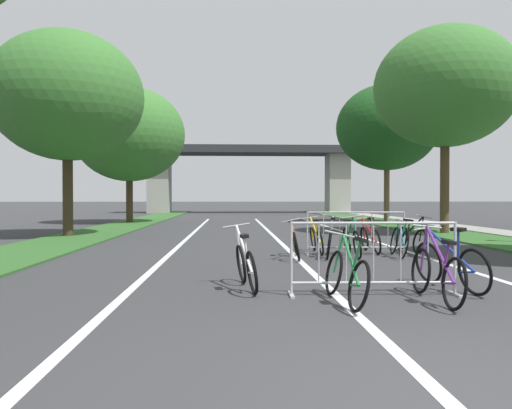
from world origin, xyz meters
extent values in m
cube|color=#2D5B26|center=(-6.69, 20.13, 0.03)|extent=(2.43, 49.20, 0.05)
cube|color=#2D5B26|center=(6.69, 20.13, 0.03)|extent=(2.43, 49.20, 0.05)
cube|color=gray|center=(8.72, 20.13, 0.04)|extent=(1.64, 49.20, 0.08)
cube|color=silver|center=(0.00, 14.23, 0.00)|extent=(0.14, 28.46, 0.01)
cube|color=silver|center=(3.01, 14.23, 0.00)|extent=(0.14, 28.46, 0.01)
cube|color=silver|center=(-3.01, 14.23, 0.00)|extent=(0.14, 28.46, 0.01)
cube|color=#2D2D30|center=(0.00, 40.66, 5.53)|extent=(19.75, 4.03, 0.65)
cube|color=#9E9B93|center=(-7.90, 40.66, 2.60)|extent=(1.86, 2.40, 5.20)
cube|color=#9E9B93|center=(7.90, 40.66, 2.60)|extent=(1.86, 2.40, 5.20)
cylinder|color=#3D2D1E|center=(-7.24, 14.44, 1.47)|extent=(0.35, 0.35, 2.94)
ellipsoid|color=#38702D|center=(-7.24, 14.44, 4.92)|extent=(5.27, 5.27, 4.48)
cylinder|color=#3D2D1E|center=(-7.02, 23.73, 1.27)|extent=(0.36, 0.36, 2.55)
ellipsoid|color=#38702D|center=(-7.02, 23.73, 4.77)|extent=(5.94, 5.94, 5.05)
cylinder|color=#4C3823|center=(6.55, 15.19, 1.78)|extent=(0.33, 0.33, 3.56)
ellipsoid|color=#38702D|center=(6.55, 15.19, 5.55)|extent=(5.31, 5.31, 4.51)
cylinder|color=brown|center=(7.01, 23.69, 1.58)|extent=(0.30, 0.30, 3.15)
ellipsoid|color=#194719|center=(7.01, 23.69, 5.23)|extent=(5.54, 5.54, 4.71)
cylinder|color=#ADADB2|center=(-0.64, 3.80, 0.53)|extent=(0.04, 0.04, 1.05)
cube|color=#ADADB2|center=(-0.64, 3.80, 0.01)|extent=(0.07, 0.44, 0.03)
cylinder|color=#ADADB2|center=(1.70, 3.75, 0.53)|extent=(0.04, 0.04, 1.05)
cube|color=#ADADB2|center=(1.70, 3.75, 0.01)|extent=(0.07, 0.44, 0.03)
cylinder|color=#ADADB2|center=(0.53, 3.77, 1.03)|extent=(2.34, 0.10, 0.04)
cylinder|color=#ADADB2|center=(0.53, 3.77, 0.18)|extent=(2.34, 0.10, 0.04)
cylinder|color=#ADADB2|center=(-0.25, 3.79, 0.61)|extent=(0.02, 0.02, 0.87)
cylinder|color=#ADADB2|center=(0.14, 3.78, 0.61)|extent=(0.02, 0.02, 0.87)
cylinder|color=#ADADB2|center=(0.53, 3.77, 0.61)|extent=(0.02, 0.02, 0.87)
cylinder|color=#ADADB2|center=(0.92, 3.76, 0.61)|extent=(0.02, 0.02, 0.87)
cylinder|color=#ADADB2|center=(1.31, 3.75, 0.61)|extent=(0.02, 0.02, 0.87)
cylinder|color=#ADADB2|center=(0.33, 8.72, 0.53)|extent=(0.04, 0.04, 1.05)
cube|color=#ADADB2|center=(0.33, 8.72, 0.01)|extent=(0.08, 0.44, 0.03)
cylinder|color=#ADADB2|center=(2.67, 8.61, 0.53)|extent=(0.04, 0.04, 1.05)
cube|color=#ADADB2|center=(2.67, 8.61, 0.01)|extent=(0.08, 0.44, 0.03)
cylinder|color=#ADADB2|center=(1.50, 8.67, 1.03)|extent=(2.34, 0.15, 0.04)
cylinder|color=#ADADB2|center=(1.50, 8.67, 0.18)|extent=(2.34, 0.15, 0.04)
cylinder|color=#ADADB2|center=(0.72, 8.71, 0.61)|extent=(0.02, 0.02, 0.87)
cylinder|color=#ADADB2|center=(1.11, 8.69, 0.61)|extent=(0.02, 0.02, 0.87)
cylinder|color=#ADADB2|center=(1.50, 8.67, 0.61)|extent=(0.02, 0.02, 0.87)
cylinder|color=#ADADB2|center=(1.89, 8.65, 0.61)|extent=(0.02, 0.02, 0.87)
cylinder|color=#ADADB2|center=(2.28, 8.63, 0.61)|extent=(0.02, 0.02, 0.87)
torus|color=black|center=(0.05, 2.73, 0.32)|extent=(0.23, 0.66, 0.64)
torus|color=black|center=(-0.03, 3.81, 0.32)|extent=(0.23, 0.66, 0.64)
cylinder|color=#1E7238|center=(0.07, 3.25, 0.59)|extent=(0.08, 1.06, 0.58)
cylinder|color=#1E7238|center=(0.08, 3.04, 0.57)|extent=(0.18, 0.11, 0.59)
cylinder|color=#1E7238|center=(0.03, 2.91, 0.30)|extent=(0.06, 0.35, 0.07)
cylinder|color=#1E7238|center=(0.03, 3.79, 0.59)|extent=(0.16, 0.08, 0.55)
cube|color=black|center=(0.15, 3.01, 0.86)|extent=(0.13, 0.25, 0.07)
cylinder|color=#99999E|center=(0.09, 3.77, 0.86)|extent=(0.55, 0.07, 0.15)
torus|color=black|center=(1.94, 3.65, 0.34)|extent=(0.28, 0.69, 0.68)
torus|color=black|center=(1.69, 4.67, 0.34)|extent=(0.28, 0.69, 0.68)
cylinder|color=#1E389E|center=(1.79, 4.13, 0.62)|extent=(0.35, 0.99, 0.60)
cylinder|color=#1E389E|center=(1.84, 3.93, 0.61)|extent=(0.10, 0.14, 0.64)
cylinder|color=#1E389E|center=(1.90, 3.81, 0.31)|extent=(0.10, 0.34, 0.08)
cylinder|color=#1E389E|center=(1.66, 4.64, 0.62)|extent=(0.09, 0.11, 0.57)
cube|color=black|center=(1.81, 3.89, 0.93)|extent=(0.16, 0.26, 0.06)
cylinder|color=#99999E|center=(1.64, 4.61, 0.91)|extent=(0.48, 0.14, 0.08)
torus|color=black|center=(2.37, 7.74, 0.34)|extent=(0.24, 0.69, 0.67)
torus|color=black|center=(2.49, 8.76, 0.34)|extent=(0.24, 0.69, 0.67)
cylinder|color=#197A7F|center=(2.48, 8.22, 0.59)|extent=(0.25, 0.98, 0.55)
cylinder|color=#197A7F|center=(2.45, 8.03, 0.58)|extent=(0.16, 0.13, 0.59)
cylinder|color=#197A7F|center=(2.39, 7.91, 0.31)|extent=(0.06, 0.33, 0.08)
cylinder|color=#197A7F|center=(2.54, 8.73, 0.59)|extent=(0.14, 0.10, 0.52)
cube|color=black|center=(2.51, 7.99, 0.87)|extent=(0.13, 0.25, 0.07)
cylinder|color=#99999E|center=(2.58, 8.70, 0.85)|extent=(0.54, 0.09, 0.13)
torus|color=black|center=(0.68, 7.77, 0.34)|extent=(0.27, 0.69, 0.67)
torus|color=black|center=(0.88, 8.79, 0.34)|extent=(0.27, 0.69, 0.67)
cylinder|color=#B7B7BC|center=(0.82, 8.25, 0.63)|extent=(0.32, 0.99, 0.63)
cylinder|color=#B7B7BC|center=(0.78, 8.06, 0.60)|extent=(0.12, 0.14, 0.63)
cylinder|color=#B7B7BC|center=(0.71, 7.94, 0.31)|extent=(0.09, 0.34, 0.08)
cylinder|color=#B7B7BC|center=(0.92, 8.76, 0.63)|extent=(0.12, 0.11, 0.60)
cube|color=black|center=(0.82, 8.01, 0.91)|extent=(0.15, 0.26, 0.06)
cylinder|color=#99999E|center=(0.96, 8.73, 0.93)|extent=(0.51, 0.13, 0.10)
torus|color=black|center=(0.62, 8.53, 0.31)|extent=(0.13, 0.62, 0.62)
torus|color=black|center=(0.62, 9.62, 0.31)|extent=(0.13, 0.62, 0.62)
cylinder|color=gold|center=(0.58, 9.05, 0.59)|extent=(0.12, 1.07, 0.59)
cylinder|color=gold|center=(0.59, 8.84, 0.54)|extent=(0.13, 0.13, 0.56)
cylinder|color=gold|center=(0.62, 8.70, 0.29)|extent=(0.04, 0.35, 0.07)
cylinder|color=gold|center=(0.58, 9.60, 0.59)|extent=(0.12, 0.09, 0.56)
cube|color=black|center=(0.55, 8.80, 0.82)|extent=(0.11, 0.24, 0.06)
cylinder|color=#99999E|center=(0.54, 9.57, 0.87)|extent=(0.47, 0.03, 0.09)
torus|color=black|center=(-1.20, 3.88, 0.32)|extent=(0.22, 0.65, 0.64)
torus|color=black|center=(-1.34, 4.82, 0.32)|extent=(0.22, 0.65, 0.64)
cylinder|color=silver|center=(-1.31, 4.32, 0.63)|extent=(0.26, 0.91, 0.66)
cylinder|color=silver|center=(-1.27, 4.15, 0.55)|extent=(0.12, 0.13, 0.56)
cylinder|color=silver|center=(-1.22, 4.03, 0.29)|extent=(0.07, 0.31, 0.07)
cylinder|color=silver|center=(-1.37, 4.79, 0.63)|extent=(0.12, 0.11, 0.63)
cube|color=black|center=(-1.30, 4.11, 0.82)|extent=(0.14, 0.25, 0.06)
cylinder|color=#99999E|center=(-1.41, 4.76, 0.94)|extent=(0.44, 0.09, 0.09)
torus|color=black|center=(1.25, 2.79, 0.33)|extent=(0.11, 0.66, 0.66)
torus|color=black|center=(1.26, 3.88, 0.33)|extent=(0.11, 0.66, 0.66)
cylinder|color=#662884|center=(1.29, 3.31, 0.65)|extent=(0.11, 1.06, 0.68)
cylinder|color=#662884|center=(1.28, 3.10, 0.55)|extent=(0.10, 0.13, 0.54)
cylinder|color=#662884|center=(1.25, 2.97, 0.31)|extent=(0.03, 0.35, 0.08)
cylinder|color=#662884|center=(1.29, 3.85, 0.65)|extent=(0.11, 0.09, 0.65)
cube|color=black|center=(1.30, 3.06, 0.82)|extent=(0.10, 0.24, 0.06)
cylinder|color=#99999E|center=(1.32, 3.83, 0.97)|extent=(0.43, 0.03, 0.07)
torus|color=black|center=(2.02, 8.68, 0.31)|extent=(0.14, 0.62, 0.62)
torus|color=black|center=(2.00, 9.70, 0.31)|extent=(0.14, 0.62, 0.62)
cylinder|color=red|center=(1.98, 9.17, 0.57)|extent=(0.13, 0.99, 0.56)
cylinder|color=red|center=(1.98, 8.97, 0.57)|extent=(0.13, 0.12, 0.61)
cylinder|color=red|center=(2.02, 8.85, 0.29)|extent=(0.03, 0.33, 0.07)
cylinder|color=red|center=(1.97, 9.68, 0.57)|extent=(0.11, 0.10, 0.53)
cube|color=black|center=(1.94, 8.94, 0.87)|extent=(0.11, 0.24, 0.06)
cylinder|color=#99999E|center=(1.93, 9.65, 0.84)|extent=(0.48, 0.04, 0.09)
torus|color=black|center=(3.01, 9.73, 0.31)|extent=(0.24, 0.64, 0.62)
torus|color=black|center=(3.10, 8.74, 0.31)|extent=(0.24, 0.64, 0.62)
cylinder|color=black|center=(3.12, 9.27, 0.61)|extent=(0.27, 0.95, 0.64)
cylinder|color=black|center=(3.08, 9.45, 0.53)|extent=(0.16, 0.13, 0.54)
cylinder|color=black|center=(3.02, 9.57, 0.29)|extent=(0.05, 0.32, 0.07)
cylinder|color=black|center=(3.17, 8.78, 0.61)|extent=(0.17, 0.11, 0.61)
cube|color=black|center=(3.13, 9.49, 0.79)|extent=(0.13, 0.25, 0.07)
cylinder|color=#99999E|center=(3.23, 8.81, 0.92)|extent=(0.43, 0.07, 0.12)
torus|color=black|center=(0.01, 8.62, 0.32)|extent=(0.22, 0.66, 0.64)
torus|color=black|center=(-0.08, 7.53, 0.32)|extent=(0.22, 0.66, 0.64)
cylinder|color=orange|center=(-0.09, 8.11, 0.61)|extent=(0.24, 1.05, 0.61)
cylinder|color=orange|center=(-0.06, 8.32, 0.55)|extent=(0.15, 0.13, 0.57)
cylinder|color=orange|center=(0.00, 8.45, 0.30)|extent=(0.05, 0.35, 0.08)
cylinder|color=orange|center=(-0.14, 7.56, 0.61)|extent=(0.15, 0.10, 0.58)
cube|color=black|center=(-0.12, 8.36, 0.83)|extent=(0.13, 0.25, 0.07)
cylinder|color=#99999E|center=(-0.19, 7.59, 0.89)|extent=(0.42, 0.06, 0.11)
torus|color=black|center=(1.32, 8.82, 0.33)|extent=(0.14, 0.66, 0.66)
torus|color=black|center=(1.31, 7.78, 0.33)|extent=(0.14, 0.66, 0.66)
cylinder|color=#1E7238|center=(1.28, 8.32, 0.64)|extent=(0.13, 1.01, 0.67)
cylinder|color=#1E7238|center=(1.29, 8.52, 0.55)|extent=(0.12, 0.12, 0.55)
cylinder|color=#1E7238|center=(1.33, 8.65, 0.30)|extent=(0.03, 0.34, 0.08)
cylinder|color=#1E7238|center=(1.27, 7.80, 0.64)|extent=(0.13, 0.09, 0.64)
cube|color=black|center=(1.26, 8.56, 0.82)|extent=(0.11, 0.24, 0.06)
cylinder|color=#99999E|center=(1.23, 7.83, 0.96)|extent=(0.50, 0.03, 0.09)
camera|label=1|loc=(-1.47, -3.16, 1.40)|focal=34.73mm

